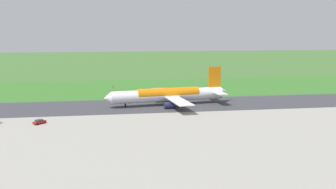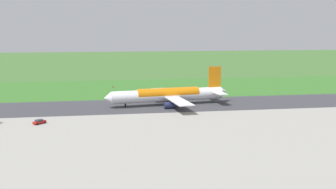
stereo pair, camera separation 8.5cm
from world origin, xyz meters
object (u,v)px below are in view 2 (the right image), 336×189
at_px(no_stopping_sign, 113,88).
at_px(traffic_cone_orange, 105,90).
at_px(airliner_main, 169,95).
at_px(service_car_followme, 39,122).

distance_m(no_stopping_sign, traffic_cone_orange, 4.38).
bearing_deg(airliner_main, traffic_cone_orange, -57.10).
height_order(service_car_followme, traffic_cone_orange, service_car_followme).
relative_size(service_car_followme, no_stopping_sign, 1.76).
bearing_deg(traffic_cone_orange, airliner_main, 122.90).
height_order(airliner_main, no_stopping_sign, airliner_main).
height_order(airliner_main, traffic_cone_orange, airliner_main).
bearing_deg(no_stopping_sign, service_car_followme, 69.31).
height_order(service_car_followme, no_stopping_sign, no_stopping_sign).
distance_m(airliner_main, traffic_cone_orange, 50.05).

